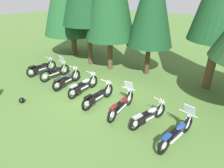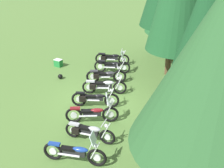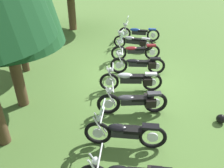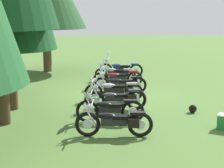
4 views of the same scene
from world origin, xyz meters
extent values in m
plane|color=#4C7033|center=(0.00, 0.00, 0.00)|extent=(80.00, 80.00, 0.00)
torus|color=black|center=(-4.94, 1.04, 0.37)|extent=(0.16, 0.74, 0.74)
cylinder|color=silver|center=(-4.94, 1.04, 0.37)|extent=(0.07, 0.28, 0.28)
torus|color=black|center=(-5.04, -0.47, 0.37)|extent=(0.16, 0.74, 0.74)
cylinder|color=silver|center=(-5.04, -0.47, 0.37)|extent=(0.07, 0.28, 0.28)
cube|color=black|center=(-4.99, 0.28, 0.47)|extent=(0.27, 0.76, 0.24)
ellipsoid|color=black|center=(-4.97, 0.49, 0.62)|extent=(0.31, 0.55, 0.18)
cube|color=black|center=(-5.00, 0.08, 0.59)|extent=(0.29, 0.52, 0.10)
cube|color=black|center=(-5.03, -0.39, 0.71)|extent=(0.23, 0.45, 0.08)
cylinder|color=silver|center=(-5.02, 0.99, 0.67)|extent=(0.07, 0.34, 0.65)
cylinder|color=silver|center=(-4.86, 0.97, 0.67)|extent=(0.07, 0.34, 0.65)
cylinder|color=silver|center=(-4.95, 0.90, 1.00)|extent=(0.77, 0.09, 0.04)
sphere|color=silver|center=(-4.94, 0.99, 0.88)|extent=(0.18, 0.18, 0.17)
cylinder|color=silver|center=(-4.86, 0.11, 0.39)|extent=(0.13, 0.75, 0.08)
cube|color=black|center=(-5.20, -0.26, 0.47)|extent=(0.16, 0.33, 0.26)
cube|color=black|center=(-4.85, -0.28, 0.47)|extent=(0.16, 0.33, 0.26)
torus|color=black|center=(-3.57, 1.08, 0.38)|extent=(0.16, 0.76, 0.75)
cylinder|color=silver|center=(-3.57, 1.08, 0.38)|extent=(0.07, 0.30, 0.29)
torus|color=black|center=(-3.68, -0.39, 0.38)|extent=(0.16, 0.76, 0.75)
cylinder|color=silver|center=(-3.68, -0.39, 0.38)|extent=(0.07, 0.30, 0.29)
cube|color=black|center=(-3.62, 0.35, 0.48)|extent=(0.28, 0.74, 0.23)
ellipsoid|color=black|center=(-3.61, 0.55, 0.62)|extent=(0.32, 0.54, 0.18)
cube|color=black|center=(-3.64, 0.14, 0.59)|extent=(0.30, 0.50, 0.10)
cube|color=black|center=(-3.67, -0.31, 0.73)|extent=(0.24, 0.45, 0.08)
cylinder|color=silver|center=(-3.66, 1.03, 0.67)|extent=(0.07, 0.34, 0.65)
cylinder|color=silver|center=(-3.48, 1.01, 0.67)|extent=(0.07, 0.34, 0.65)
cylinder|color=silver|center=(-3.58, 0.94, 1.01)|extent=(0.67, 0.09, 0.04)
sphere|color=silver|center=(-3.57, 1.03, 0.89)|extent=(0.18, 0.18, 0.17)
cylinder|color=silver|center=(-3.49, 0.17, 0.40)|extent=(0.13, 0.73, 0.08)
cube|color=silver|center=(-3.57, 0.96, 1.19)|extent=(0.45, 0.18, 0.39)
torus|color=black|center=(-2.21, 0.85, 0.38)|extent=(0.18, 0.77, 0.76)
cylinder|color=silver|center=(-2.21, 0.85, 0.38)|extent=(0.07, 0.29, 0.29)
torus|color=black|center=(-2.09, -0.67, 0.38)|extent=(0.18, 0.77, 0.76)
cylinder|color=silver|center=(-2.09, -0.67, 0.38)|extent=(0.07, 0.29, 0.29)
cube|color=black|center=(-2.15, 0.09, 0.47)|extent=(0.28, 0.77, 0.20)
ellipsoid|color=#2D2D33|center=(-2.17, 0.30, 0.60)|extent=(0.32, 0.56, 0.16)
cube|color=black|center=(-2.13, -0.12, 0.57)|extent=(0.30, 0.52, 0.10)
cube|color=#2D2D33|center=(-2.10, -0.59, 0.73)|extent=(0.24, 0.45, 0.08)
cylinder|color=silver|center=(-2.29, 0.79, 0.68)|extent=(0.07, 0.34, 0.65)
cylinder|color=silver|center=(-2.12, 0.80, 0.68)|extent=(0.07, 0.34, 0.65)
cylinder|color=silver|center=(-2.20, 0.71, 1.02)|extent=(0.65, 0.09, 0.04)
sphere|color=silver|center=(-2.21, 0.80, 0.90)|extent=(0.18, 0.18, 0.17)
cylinder|color=silver|center=(-2.00, -0.07, 0.40)|extent=(0.14, 0.76, 0.08)
cube|color=black|center=(-2.28, -0.49, 0.48)|extent=(0.16, 0.33, 0.26)
cube|color=black|center=(-1.93, -0.46, 0.48)|extent=(0.16, 0.33, 0.26)
torus|color=black|center=(-0.77, 0.90, 0.37)|extent=(0.11, 0.74, 0.74)
cylinder|color=silver|center=(-0.77, 0.90, 0.37)|extent=(0.06, 0.29, 0.29)
torus|color=black|center=(-0.74, -0.72, 0.37)|extent=(0.11, 0.74, 0.74)
cylinder|color=silver|center=(-0.74, -0.72, 0.37)|extent=(0.06, 0.29, 0.29)
cube|color=black|center=(-0.75, 0.09, 0.48)|extent=(0.23, 0.81, 0.26)
ellipsoid|color=#9EA0A8|center=(-0.76, 0.31, 0.64)|extent=(0.27, 0.58, 0.20)
cube|color=black|center=(-0.75, -0.14, 0.61)|extent=(0.26, 0.54, 0.10)
cube|color=#9EA0A8|center=(-0.74, -0.64, 0.72)|extent=(0.20, 0.44, 0.08)
cylinder|color=silver|center=(-0.85, 0.84, 0.67)|extent=(0.05, 0.34, 0.65)
cylinder|color=silver|center=(-0.69, 0.84, 0.67)|extent=(0.05, 0.34, 0.65)
cylinder|color=silver|center=(-0.77, 0.76, 1.00)|extent=(0.70, 0.05, 0.04)
sphere|color=silver|center=(-0.77, 0.85, 0.88)|extent=(0.17, 0.17, 0.17)
cylinder|color=silver|center=(-0.62, -0.09, 0.39)|extent=(0.10, 0.80, 0.08)
cube|color=black|center=(-0.91, -0.53, 0.47)|extent=(0.15, 0.32, 0.26)
cube|color=black|center=(-0.58, -0.52, 0.47)|extent=(0.15, 0.32, 0.26)
torus|color=black|center=(0.66, 0.55, 0.37)|extent=(0.12, 0.74, 0.74)
cylinder|color=silver|center=(0.66, 0.55, 0.37)|extent=(0.05, 0.29, 0.29)
torus|color=black|center=(0.63, -1.06, 0.37)|extent=(0.12, 0.74, 0.74)
cylinder|color=silver|center=(0.63, -1.06, 0.37)|extent=(0.05, 0.29, 0.29)
cube|color=black|center=(0.64, -0.26, 0.46)|extent=(0.20, 0.80, 0.21)
ellipsoid|color=black|center=(0.65, -0.04, 0.59)|extent=(0.24, 0.57, 0.16)
cube|color=black|center=(0.64, -0.48, 0.56)|extent=(0.22, 0.53, 0.10)
cube|color=black|center=(0.63, -0.98, 0.72)|extent=(0.17, 0.44, 0.08)
cylinder|color=silver|center=(0.59, 0.49, 0.67)|extent=(0.05, 0.34, 0.65)
cylinder|color=silver|center=(0.72, 0.48, 0.67)|extent=(0.05, 0.34, 0.65)
cylinder|color=silver|center=(0.65, 0.41, 1.01)|extent=(0.74, 0.05, 0.04)
sphere|color=silver|center=(0.65, 0.50, 0.89)|extent=(0.17, 0.17, 0.17)
cylinder|color=silver|center=(0.76, -0.43, 0.39)|extent=(0.09, 0.79, 0.08)
cube|color=black|center=(0.49, -0.86, 0.47)|extent=(0.14, 0.32, 0.26)
cube|color=black|center=(0.78, -0.86, 0.47)|extent=(0.14, 0.32, 0.26)
torus|color=black|center=(2.00, 0.56, 0.38)|extent=(0.18, 0.76, 0.75)
cylinder|color=silver|center=(2.00, 0.56, 0.38)|extent=(0.08, 0.29, 0.29)
torus|color=black|center=(2.16, -1.06, 0.38)|extent=(0.18, 0.76, 0.75)
cylinder|color=silver|center=(2.16, -1.06, 0.38)|extent=(0.08, 0.29, 0.29)
cube|color=black|center=(2.08, -0.25, 0.47)|extent=(0.29, 0.82, 0.22)
ellipsoid|color=maroon|center=(2.06, -0.03, 0.60)|extent=(0.32, 0.60, 0.17)
cube|color=black|center=(2.10, -0.47, 0.57)|extent=(0.30, 0.56, 0.10)
cube|color=maroon|center=(2.15, -0.98, 0.73)|extent=(0.24, 0.46, 0.08)
cylinder|color=silver|center=(1.93, 0.49, 0.67)|extent=(0.08, 0.34, 0.65)
cylinder|color=silver|center=(2.09, 0.51, 0.67)|extent=(0.08, 0.34, 0.65)
cylinder|color=silver|center=(2.01, 0.42, 1.01)|extent=(0.72, 0.11, 0.04)
sphere|color=silver|center=(2.01, 0.51, 0.89)|extent=(0.19, 0.19, 0.17)
cylinder|color=silver|center=(2.23, -0.42, 0.40)|extent=(0.16, 0.81, 0.08)
cube|color=silver|center=(2.01, 0.44, 1.19)|extent=(0.45, 0.19, 0.39)
torus|color=black|center=(3.68, 0.53, 0.34)|extent=(0.28, 0.67, 0.67)
cylinder|color=silver|center=(3.68, 0.53, 0.34)|extent=(0.12, 0.26, 0.26)
torus|color=black|center=(3.27, -0.92, 0.34)|extent=(0.28, 0.67, 0.67)
cylinder|color=silver|center=(3.27, -0.92, 0.34)|extent=(0.12, 0.26, 0.26)
cube|color=black|center=(3.47, -0.19, 0.45)|extent=(0.39, 0.77, 0.25)
ellipsoid|color=#9EA0A8|center=(3.53, 0.01, 0.60)|extent=(0.38, 0.58, 0.19)
cube|color=black|center=(3.42, -0.39, 0.57)|extent=(0.36, 0.54, 0.10)
cube|color=#9EA0A8|center=(3.29, -0.84, 0.65)|extent=(0.30, 0.47, 0.08)
cylinder|color=silver|center=(3.59, 0.49, 0.63)|extent=(0.13, 0.33, 0.65)
cylinder|color=silver|center=(3.74, 0.45, 0.63)|extent=(0.13, 0.33, 0.65)
cylinder|color=silver|center=(3.64, 0.40, 0.97)|extent=(0.60, 0.20, 0.04)
sphere|color=silver|center=(3.67, 0.48, 0.85)|extent=(0.21, 0.21, 0.17)
cylinder|color=silver|center=(3.55, -0.39, 0.36)|extent=(0.28, 0.74, 0.08)
cube|color=black|center=(3.17, -0.68, 0.44)|extent=(0.22, 0.35, 0.26)
cube|color=black|center=(3.48, -0.77, 0.44)|extent=(0.22, 0.35, 0.26)
torus|color=black|center=(5.01, 0.24, 0.37)|extent=(0.23, 0.75, 0.74)
cylinder|color=silver|center=(5.01, 0.24, 0.37)|extent=(0.10, 0.29, 0.28)
torus|color=black|center=(4.73, -1.41, 0.37)|extent=(0.23, 0.75, 0.74)
cylinder|color=silver|center=(4.73, -1.41, 0.37)|extent=(0.10, 0.29, 0.28)
cube|color=black|center=(4.87, -0.59, 0.48)|extent=(0.32, 0.85, 0.24)
ellipsoid|color=navy|center=(4.91, -0.36, 0.62)|extent=(0.32, 0.62, 0.19)
cube|color=black|center=(4.83, -0.81, 0.59)|extent=(0.30, 0.58, 0.10)
cube|color=navy|center=(4.74, -1.33, 0.72)|extent=(0.24, 0.46, 0.08)
cylinder|color=silver|center=(4.93, 0.19, 0.67)|extent=(0.10, 0.34, 0.65)
cylinder|color=silver|center=(5.06, 0.17, 0.67)|extent=(0.10, 0.34, 0.65)
cylinder|color=silver|center=(4.98, 0.10, 1.01)|extent=(0.75, 0.16, 0.04)
sphere|color=silver|center=(5.00, 0.19, 0.89)|extent=(0.20, 0.20, 0.17)
cylinder|color=silver|center=(4.95, -0.79, 0.39)|extent=(0.22, 0.83, 0.08)
cube|color=silver|center=(4.99, 0.12, 1.19)|extent=(0.46, 0.22, 0.39)
cylinder|color=#4C3823|center=(-6.49, 4.73, 0.93)|extent=(0.47, 0.47, 1.86)
cylinder|color=#4C3823|center=(-3.59, 3.72, 1.52)|extent=(0.35, 0.35, 3.03)
cylinder|color=#4C3823|center=(-1.77, 3.86, 1.11)|extent=(0.37, 0.37, 2.23)
cylinder|color=#42301E|center=(0.78, 4.69, 1.01)|extent=(0.32, 0.32, 2.01)
cylinder|color=brown|center=(4.64, 5.03, 1.43)|extent=(0.49, 0.49, 2.86)
sphere|color=black|center=(-2.55, -2.65, 0.14)|extent=(0.29, 0.29, 0.29)
camera|label=1|loc=(6.34, -6.58, 5.37)|focal=30.74mm
camera|label=2|loc=(13.78, 1.23, 7.44)|focal=49.28mm
camera|label=3|loc=(-8.19, 0.53, 4.67)|focal=36.57mm
camera|label=4|loc=(-15.13, 0.79, 3.57)|focal=59.17mm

